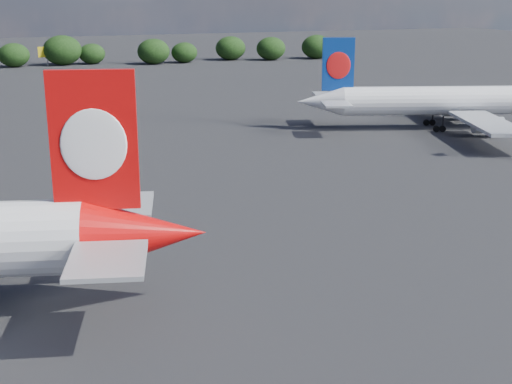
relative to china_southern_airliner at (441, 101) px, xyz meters
name	(u,v)px	position (x,y,z in m)	size (l,w,h in m)	color
ground	(15,165)	(-65.44, -3.14, -4.44)	(500.00, 500.00, 0.00)	black
china_southern_airliner	(441,101)	(0.00, 0.00, 0.00)	(43.95, 42.13, 14.57)	white
billboard_yellow	(47,52)	(-53.44, 118.86, -0.57)	(5.00, 0.30, 5.50)	yellow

